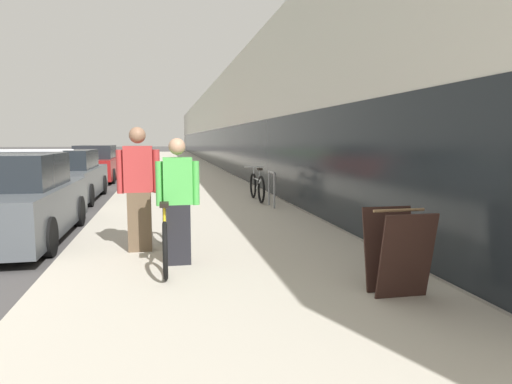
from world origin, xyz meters
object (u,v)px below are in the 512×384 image
object	(u,v)px
person_bystander	(139,189)
sandwich_board_sign	(397,252)
vintage_roadster_curbside	(66,177)
person_rider	(178,201)
parked_sedan_curbside	(9,202)
parked_sedan_far	(96,165)
bike_rack_hoop	(272,185)
cruiser_bike_nearest	(257,186)
tandem_bicycle	(165,231)

from	to	relation	value
person_bystander	sandwich_board_sign	bearing A→B (deg)	-42.42
vintage_roadster_curbside	person_rider	bearing A→B (deg)	-69.84
parked_sedan_curbside	person_bystander	bearing A→B (deg)	-36.93
person_bystander	vintage_roadster_curbside	world-z (taller)	person_bystander
parked_sedan_far	bike_rack_hoop	bearing A→B (deg)	-61.06
sandwich_board_sign	parked_sedan_curbside	bearing A→B (deg)	139.96
person_rider	cruiser_bike_nearest	distance (m)	6.23
person_bystander	sandwich_board_sign	xyz separation A→B (m)	(2.70, -2.47, -0.44)
person_bystander	parked_sedan_far	size ratio (longest dim) A/B	0.37
vintage_roadster_curbside	tandem_bicycle	bearing A→B (deg)	-70.16
vintage_roadster_curbside	parked_sedan_far	size ratio (longest dim) A/B	0.96
person_bystander	parked_sedan_curbside	world-z (taller)	person_bystander
cruiser_bike_nearest	parked_sedan_curbside	distance (m)	5.98
person_rider	cruiser_bike_nearest	xyz separation A→B (m)	(2.22, 5.80, -0.44)
tandem_bicycle	cruiser_bike_nearest	xyz separation A→B (m)	(2.40, 5.46, 0.01)
bike_rack_hoop	cruiser_bike_nearest	world-z (taller)	cruiser_bike_nearest
person_bystander	parked_sedan_far	xyz separation A→B (m)	(-2.43, 13.41, -0.34)
tandem_bicycle	parked_sedan_curbside	xyz separation A→B (m)	(-2.59, 2.17, 0.18)
bike_rack_hoop	parked_sedan_far	distance (m)	10.94
person_rider	person_bystander	xyz separation A→B (m)	(-0.53, 0.83, 0.08)
sandwich_board_sign	tandem_bicycle	bearing A→B (deg)	139.80
cruiser_bike_nearest	vintage_roadster_curbside	xyz separation A→B (m)	(-5.11, 2.05, 0.15)
tandem_bicycle	person_rider	size ratio (longest dim) A/B	1.66
tandem_bicycle	cruiser_bike_nearest	size ratio (longest dim) A/B	1.53
vintage_roadster_curbside	cruiser_bike_nearest	bearing A→B (deg)	-21.89
cruiser_bike_nearest	parked_sedan_far	size ratio (longest dim) A/B	0.37
parked_sedan_curbside	bike_rack_hoop	bearing A→B (deg)	22.80
bike_rack_hoop	parked_sedan_far	xyz separation A→B (m)	(-5.30, 9.58, 0.04)
tandem_bicycle	bike_rack_hoop	distance (m)	5.00
sandwich_board_sign	vintage_roadster_curbside	world-z (taller)	vintage_roadster_curbside
vintage_roadster_curbside	person_bystander	bearing A→B (deg)	-71.45
cruiser_bike_nearest	parked_sedan_far	world-z (taller)	parked_sedan_far
bike_rack_hoop	cruiser_bike_nearest	size ratio (longest dim) A/B	0.48
person_rider	parked_sedan_far	bearing A→B (deg)	101.71
person_rider	parked_sedan_far	distance (m)	14.54
person_rider	person_bystander	bearing A→B (deg)	122.37
bike_rack_hoop	parked_sedan_curbside	distance (m)	5.54
bike_rack_hoop	parked_sedan_far	size ratio (longest dim) A/B	0.18
person_rider	sandwich_board_sign	world-z (taller)	person_rider
person_rider	bike_rack_hoop	size ratio (longest dim) A/B	1.92
person_bystander	sandwich_board_sign	world-z (taller)	person_bystander
bike_rack_hoop	parked_sedan_curbside	world-z (taller)	parked_sedan_curbside
tandem_bicycle	sandwich_board_sign	xyz separation A→B (m)	(2.35, -1.99, 0.09)
person_bystander	parked_sedan_curbside	xyz separation A→B (m)	(-2.24, 1.68, -0.35)
parked_sedan_curbside	parked_sedan_far	distance (m)	11.73
cruiser_bike_nearest	parked_sedan_far	xyz separation A→B (m)	(-5.17, 8.43, 0.18)
tandem_bicycle	cruiser_bike_nearest	world-z (taller)	cruiser_bike_nearest
person_rider	bike_rack_hoop	world-z (taller)	person_rider
vintage_roadster_curbside	bike_rack_hoop	bearing A→B (deg)	-31.42
tandem_bicycle	parked_sedan_far	xyz separation A→B (m)	(-2.78, 13.89, 0.18)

